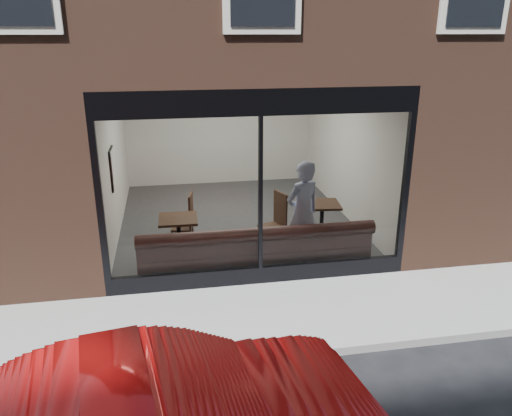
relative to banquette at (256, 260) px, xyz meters
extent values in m
plane|color=black|center=(0.00, -2.45, -0.23)|extent=(120.00, 120.00, 0.00)
cube|color=gray|center=(0.00, -1.45, -0.22)|extent=(40.00, 2.00, 0.01)
cube|color=gray|center=(0.00, -2.50, -0.17)|extent=(40.00, 0.10, 0.12)
cube|color=brown|center=(-3.75, 5.55, 1.38)|extent=(2.50, 12.00, 3.20)
cube|color=brown|center=(3.75, 5.55, 1.38)|extent=(2.50, 12.00, 3.20)
cube|color=brown|center=(0.00, 8.55, 1.38)|extent=(5.00, 6.00, 3.20)
plane|color=#2D2D30|center=(0.00, 2.55, -0.21)|extent=(6.00, 6.00, 0.00)
plane|color=white|center=(0.00, 2.55, 2.97)|extent=(6.00, 6.00, 0.00)
plane|color=silver|center=(0.00, 5.54, 1.37)|extent=(5.00, 0.00, 5.00)
plane|color=silver|center=(-2.49, 2.55, 1.37)|extent=(0.00, 6.00, 6.00)
plane|color=silver|center=(2.49, 2.55, 1.37)|extent=(0.00, 6.00, 6.00)
cube|color=black|center=(0.00, -0.40, -0.08)|extent=(5.00, 0.10, 0.30)
cube|color=black|center=(0.00, -0.40, 2.77)|extent=(5.00, 0.10, 0.40)
cube|color=black|center=(0.00, -0.40, 1.32)|extent=(0.06, 0.10, 2.50)
plane|color=white|center=(0.00, -0.43, 1.33)|extent=(4.80, 0.00, 4.80)
cube|color=#381814|center=(0.00, 0.00, 0.00)|extent=(4.00, 0.55, 0.45)
imported|color=#AAB8DD|center=(0.89, 0.28, 0.72)|extent=(0.81, 0.68, 1.90)
cube|color=black|center=(-1.29, 0.91, 0.52)|extent=(0.71, 0.71, 0.04)
cube|color=black|center=(1.56, 1.24, 0.52)|extent=(0.75, 0.75, 0.04)
cube|color=black|center=(-1.20, 1.74, 0.01)|extent=(0.48, 0.48, 0.04)
cube|color=black|center=(0.59, 1.45, 0.01)|extent=(0.58, 0.58, 0.04)
cube|color=white|center=(-2.45, 1.84, 1.28)|extent=(0.02, 0.55, 0.73)
camera|label=1|loc=(-1.38, -7.75, 3.77)|focal=35.00mm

